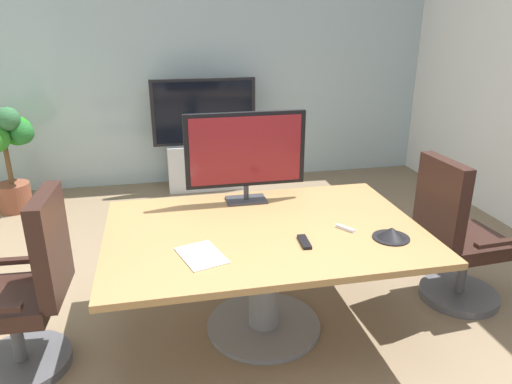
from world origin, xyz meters
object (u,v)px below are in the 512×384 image
wall_display_unit (205,152)px  potted_plant (7,148)px  office_chair_right (456,244)px  conference_phone (391,234)px  conference_table (264,253)px  office_chair_left (28,300)px  remote_control (304,242)px  tv_monitor (246,152)px

wall_display_unit → potted_plant: size_ratio=1.16×
office_chair_right → conference_phone: office_chair_right is taller
conference_table → office_chair_left: 1.40m
remote_control → tv_monitor: bearing=109.1°
conference_table → conference_phone: size_ratio=8.84×
tv_monitor → potted_plant: bearing=135.7°
conference_phone → potted_plant: bearing=135.0°
wall_display_unit → office_chair_right: bearing=-62.4°
wall_display_unit → remote_control: size_ratio=7.71×
office_chair_right → wall_display_unit: size_ratio=0.83×
conference_table → office_chair_right: bearing=1.4°
tv_monitor → wall_display_unit: tv_monitor is taller
conference_phone → office_chair_left: bearing=174.5°
office_chair_right → potted_plant: bearing=51.1°
remote_control → office_chair_left: bearing=177.8°
conference_table → potted_plant: size_ratio=1.72×
office_chair_left → remote_control: bearing=87.3°
office_chair_left → office_chair_right: (2.80, 0.13, 0.00)m
conference_table → tv_monitor: (-0.02, 0.49, 0.53)m
office_chair_left → conference_phone: size_ratio=4.95×
office_chair_left → tv_monitor: 1.62m
conference_table → potted_plant: potted_plant is taller
office_chair_right → potted_plant: (-3.54, 2.52, 0.23)m
office_chair_right → potted_plant: size_ratio=0.96×
office_chair_left → potted_plant: size_ratio=0.96×
office_chair_right → wall_display_unit: bearing=24.1°
conference_table → remote_control: bearing=-53.7°
office_chair_left → office_chair_right: bearing=95.6°
remote_control → potted_plant: bearing=133.2°
conference_table → potted_plant: (-2.14, 2.55, 0.13)m
wall_display_unit → remote_control: (0.25, -3.09, 0.30)m
office_chair_right → wall_display_unit: wall_display_unit is taller
tv_monitor → remote_control: (0.21, -0.73, -0.35)m
potted_plant → remote_control: size_ratio=6.65×
office_chair_left → potted_plant: bearing=-161.2°
conference_table → tv_monitor: bearing=92.7°
office_chair_left → wall_display_unit: bearing=158.7°
conference_table → wall_display_unit: (-0.07, 2.85, -0.12)m
tv_monitor → conference_phone: bearing=-46.9°
office_chair_left → wall_display_unit: size_ratio=0.83×
tv_monitor → potted_plant: size_ratio=0.74×
office_chair_left → wall_display_unit: wall_display_unit is taller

